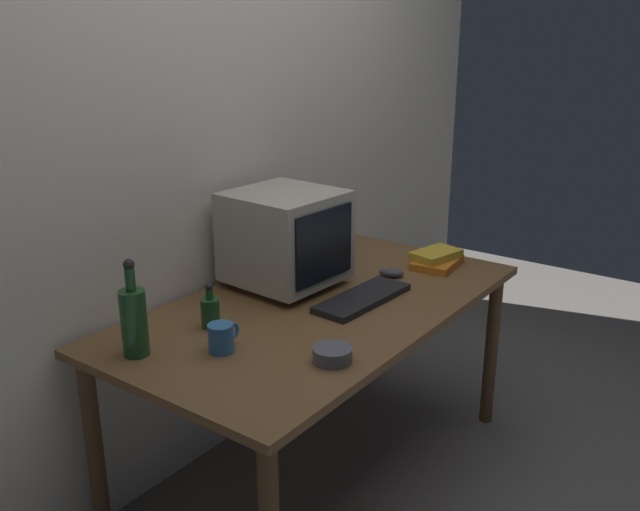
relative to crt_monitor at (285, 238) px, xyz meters
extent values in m
plane|color=slate|center=(-0.06, -0.21, -0.92)|extent=(6.00, 6.00, 0.00)
cube|color=silver|center=(-0.06, 0.29, 0.33)|extent=(4.00, 0.08, 2.50)
cube|color=brown|center=(-0.06, -0.21, -0.21)|extent=(1.60, 0.87, 0.03)
cylinder|color=brown|center=(0.68, -0.59, -0.57)|extent=(0.06, 0.06, 0.69)
cylinder|color=brown|center=(-0.81, 0.17, -0.57)|extent=(0.06, 0.06, 0.69)
cylinder|color=brown|center=(0.68, 0.17, -0.57)|extent=(0.06, 0.06, 0.69)
cube|color=#B2AD9E|center=(0.00, 0.00, -0.18)|extent=(0.29, 0.26, 0.03)
cube|color=#B2AD9E|center=(0.00, 0.00, 0.01)|extent=(0.40, 0.40, 0.34)
cube|color=black|center=(-0.01, -0.19, 0.01)|extent=(0.31, 0.03, 0.27)
cube|color=black|center=(0.04, -0.33, -0.18)|extent=(0.43, 0.17, 0.02)
ellipsoid|color=#3F3F47|center=(0.32, -0.28, -0.17)|extent=(0.09, 0.11, 0.04)
cylinder|color=#1E4C23|center=(-0.73, -0.01, -0.09)|extent=(0.08, 0.08, 0.21)
cylinder|color=#1E4C23|center=(-0.73, -0.01, 0.05)|extent=(0.03, 0.03, 0.07)
sphere|color=#262626|center=(-0.73, -0.01, 0.10)|extent=(0.03, 0.03, 0.03)
cylinder|color=#1E4C23|center=(-0.45, -0.04, -0.14)|extent=(0.06, 0.06, 0.10)
cylinder|color=#1E4C23|center=(-0.45, -0.04, -0.08)|extent=(0.02, 0.02, 0.04)
sphere|color=#262626|center=(-0.45, -0.04, -0.05)|extent=(0.03, 0.03, 0.03)
cube|color=orange|center=(0.55, -0.37, -0.18)|extent=(0.24, 0.18, 0.03)
cube|color=gold|center=(0.55, -0.36, -0.14)|extent=(0.23, 0.17, 0.03)
cylinder|color=#3370B2|center=(-0.56, -0.20, -0.15)|extent=(0.08, 0.08, 0.09)
torus|color=#3370B2|center=(-0.51, -0.20, -0.14)|extent=(0.06, 0.01, 0.06)
cylinder|color=#595B66|center=(-0.42, -0.51, -0.17)|extent=(0.12, 0.12, 0.04)
cylinder|color=#B7B2A8|center=(0.47, 0.08, -0.12)|extent=(0.09, 0.09, 0.15)
camera|label=1|loc=(-1.93, -1.58, 0.76)|focal=38.58mm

